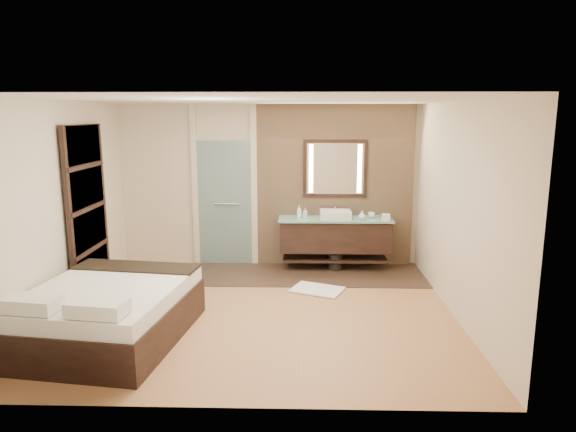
{
  "coord_description": "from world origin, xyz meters",
  "views": [
    {
      "loc": [
        0.54,
        -6.32,
        2.53
      ],
      "look_at": [
        0.36,
        0.6,
        1.16
      ],
      "focal_mm": 32.0,
      "sensor_mm": 36.0,
      "label": 1
    }
  ],
  "objects_px": {
    "vanity": "(335,235)",
    "mirror_unit": "(335,169)",
    "bed": "(108,312)",
    "waste_bin": "(335,262)"
  },
  "relations": [
    {
      "from": "vanity",
      "to": "mirror_unit",
      "type": "xyz_separation_m",
      "value": [
        0.0,
        0.24,
        1.07
      ]
    },
    {
      "from": "bed",
      "to": "waste_bin",
      "type": "distance_m",
      "value": 3.88
    },
    {
      "from": "vanity",
      "to": "mirror_unit",
      "type": "relative_size",
      "value": 1.75
    },
    {
      "from": "vanity",
      "to": "waste_bin",
      "type": "distance_m",
      "value": 0.44
    },
    {
      "from": "vanity",
      "to": "mirror_unit",
      "type": "bearing_deg",
      "value": 90.0
    },
    {
      "from": "mirror_unit",
      "to": "bed",
      "type": "relative_size",
      "value": 0.48
    },
    {
      "from": "waste_bin",
      "to": "vanity",
      "type": "bearing_deg",
      "value": 90.37
    },
    {
      "from": "bed",
      "to": "waste_bin",
      "type": "xyz_separation_m",
      "value": [
        2.75,
        2.73,
        -0.18
      ]
    },
    {
      "from": "bed",
      "to": "waste_bin",
      "type": "bearing_deg",
      "value": 52.51
    },
    {
      "from": "vanity",
      "to": "bed",
      "type": "distance_m",
      "value": 3.93
    }
  ]
}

